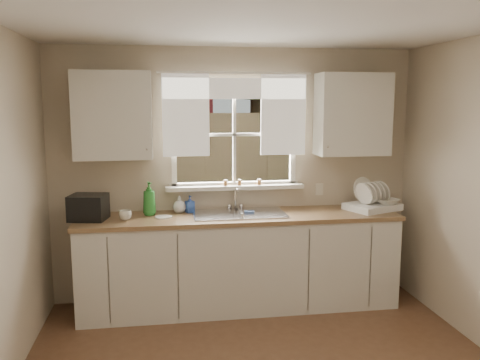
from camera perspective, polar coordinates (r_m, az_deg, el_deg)
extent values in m
cube|color=beige|center=(5.22, -0.60, -6.76)|extent=(3.60, 0.02, 1.15)
cube|color=beige|center=(5.04, -0.63, 12.77)|extent=(3.60, 0.02, 0.35)
cube|color=beige|center=(5.01, -14.37, 4.80)|extent=(1.20, 0.02, 1.00)
cube|color=beige|center=(5.35, 12.27, 5.11)|extent=(1.20, 0.02, 1.00)
cube|color=silver|center=(3.11, 4.95, 18.50)|extent=(3.60, 4.00, 0.02)
cube|color=white|center=(5.12, -0.64, -0.48)|extent=(1.30, 0.06, 0.05)
cube|color=white|center=(5.05, -0.66, 10.78)|extent=(1.30, 0.06, 0.05)
cube|color=white|center=(5.01, -7.48, 5.00)|extent=(0.05, 0.06, 1.05)
cube|color=white|center=(5.18, 5.96, 5.15)|extent=(0.05, 0.06, 1.05)
cube|color=white|center=(5.06, -0.65, 5.11)|extent=(0.03, 0.04, 1.00)
cube|color=white|center=(5.06, -0.65, 5.11)|extent=(1.20, 0.04, 0.03)
cube|color=white|center=(5.06, -0.54, -0.81)|extent=(1.38, 0.14, 0.04)
cylinder|color=white|center=(4.98, -0.53, 11.96)|extent=(1.50, 0.02, 0.02)
cube|color=white|center=(4.94, -6.10, 7.30)|extent=(0.45, 0.02, 0.80)
cube|color=white|center=(5.07, 4.88, 7.35)|extent=(0.45, 0.02, 0.80)
cube|color=white|center=(4.98, -0.54, 10.23)|extent=(1.40, 0.02, 0.20)
cube|color=silver|center=(4.96, -0.05, -9.30)|extent=(3.00, 0.62, 0.87)
cube|color=olive|center=(4.84, -0.06, -4.16)|extent=(3.04, 0.65, 0.04)
cube|color=silver|center=(4.82, -14.06, 7.05)|extent=(0.70, 0.33, 0.80)
cube|color=silver|center=(5.16, 12.52, 7.20)|extent=(0.70, 0.33, 0.80)
cube|color=beige|center=(5.29, 8.89, -1.05)|extent=(0.08, 0.01, 0.12)
cylinder|color=brown|center=(5.07, 2.17, -0.22)|extent=(0.04, 0.04, 0.06)
cylinder|color=brown|center=(5.04, -0.06, -0.28)|extent=(0.04, 0.04, 0.06)
cylinder|color=brown|center=(5.02, -1.64, -0.32)|extent=(0.04, 0.04, 0.06)
cube|color=#335421|center=(10.20, -4.65, -2.53)|extent=(20.00, 10.00, 0.02)
cube|color=#90714F|center=(8.08, -3.67, 1.12)|extent=(8.00, 0.10, 1.80)
cube|color=maroon|center=(11.52, -11.26, 4.25)|extent=(3.00, 3.00, 2.20)
cube|color=black|center=(11.49, -11.45, 10.47)|extent=(3.20, 3.20, 0.30)
cylinder|color=#423021|center=(11.19, 2.08, 6.85)|extent=(0.36, 0.36, 3.20)
sphere|color=#214716|center=(11.36, 2.15, 19.03)|extent=(4.00, 4.00, 4.00)
cube|color=#B7B7BC|center=(4.88, -0.11, -4.77)|extent=(0.84, 0.46, 0.18)
cube|color=#B7B7BC|center=(4.86, -0.11, -3.80)|extent=(0.88, 0.50, 0.01)
cube|color=#B7B7BC|center=(4.87, -0.11, -4.09)|extent=(0.02, 0.41, 0.14)
cylinder|color=silver|center=(5.08, -0.54, -2.04)|extent=(0.03, 0.03, 0.22)
cylinder|color=silver|center=(4.98, -0.41, -0.97)|extent=(0.02, 0.18, 0.02)
sphere|color=silver|center=(5.09, -1.21, -2.94)|extent=(0.05, 0.05, 0.05)
sphere|color=silver|center=(5.11, 0.13, -2.90)|extent=(0.05, 0.05, 0.05)
cube|color=white|center=(5.22, 14.63, -2.90)|extent=(0.59, 0.52, 0.06)
cylinder|color=white|center=(5.28, 13.68, -1.05)|extent=(0.27, 0.17, 0.25)
cylinder|color=white|center=(5.11, 13.75, -1.50)|extent=(0.15, 0.23, 0.22)
cylinder|color=white|center=(5.15, 14.22, -1.43)|extent=(0.15, 0.23, 0.22)
cylinder|color=white|center=(5.19, 14.69, -1.37)|extent=(0.15, 0.23, 0.22)
cylinder|color=white|center=(5.24, 15.14, -1.30)|extent=(0.15, 0.23, 0.22)
cylinder|color=white|center=(5.28, 15.59, -1.24)|extent=(0.15, 0.23, 0.22)
imported|color=white|center=(5.22, 16.19, -2.31)|extent=(0.27, 0.27, 0.05)
imported|color=#2A832F|center=(4.87, -10.16, -2.06)|extent=(0.16, 0.16, 0.32)
imported|color=#2D50A9|center=(4.94, -5.66, -2.71)|extent=(0.10, 0.10, 0.17)
imported|color=beige|center=(4.95, -6.83, -2.74)|extent=(0.14, 0.14, 0.16)
cylinder|color=silver|center=(4.77, -8.57, -4.13)|extent=(0.16, 0.16, 0.01)
imported|color=silver|center=(4.73, -12.75, -3.89)|extent=(0.15, 0.15, 0.09)
cube|color=black|center=(4.81, -16.65, -2.95)|extent=(0.36, 0.33, 0.23)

